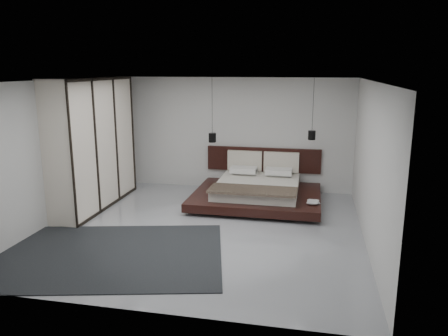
% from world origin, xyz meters
% --- Properties ---
extents(floor, '(6.00, 6.00, 0.00)m').
position_xyz_m(floor, '(0.00, 0.00, 0.00)').
color(floor, '#94979C').
rests_on(floor, ground).
extents(ceiling, '(6.00, 6.00, 0.00)m').
position_xyz_m(ceiling, '(0.00, 0.00, 2.80)').
color(ceiling, white).
rests_on(ceiling, wall_back).
extents(wall_back, '(6.00, 0.00, 6.00)m').
position_xyz_m(wall_back, '(0.00, 3.00, 1.40)').
color(wall_back, silver).
rests_on(wall_back, floor).
extents(wall_front, '(6.00, 0.00, 6.00)m').
position_xyz_m(wall_front, '(0.00, -3.00, 1.40)').
color(wall_front, silver).
rests_on(wall_front, floor).
extents(wall_left, '(0.00, 6.00, 6.00)m').
position_xyz_m(wall_left, '(-3.00, 0.00, 1.40)').
color(wall_left, silver).
rests_on(wall_left, floor).
extents(wall_right, '(0.00, 6.00, 6.00)m').
position_xyz_m(wall_right, '(3.00, 0.00, 1.40)').
color(wall_right, silver).
rests_on(wall_right, floor).
extents(lattice_screen, '(0.05, 0.90, 2.60)m').
position_xyz_m(lattice_screen, '(-2.95, 2.45, 1.30)').
color(lattice_screen, black).
rests_on(lattice_screen, floor).
extents(bed, '(2.83, 2.41, 1.09)m').
position_xyz_m(bed, '(0.81, 1.91, 0.29)').
color(bed, black).
rests_on(bed, floor).
extents(book_lower, '(0.28, 0.33, 0.03)m').
position_xyz_m(book_lower, '(1.98, 1.24, 0.28)').
color(book_lower, '#99724C').
rests_on(book_lower, bed).
extents(book_upper, '(0.26, 0.33, 0.02)m').
position_xyz_m(book_upper, '(1.96, 1.21, 0.30)').
color(book_upper, '#99724C').
rests_on(book_upper, book_lower).
extents(pendant_left, '(0.18, 0.18, 1.51)m').
position_xyz_m(pendant_left, '(-0.35, 2.36, 1.40)').
color(pendant_left, black).
rests_on(pendant_left, ceiling).
extents(pendant_right, '(0.17, 0.17, 1.38)m').
position_xyz_m(pendant_right, '(1.98, 2.36, 1.53)').
color(pendant_right, black).
rests_on(pendant_right, ceiling).
extents(wardrobe, '(0.68, 2.88, 2.83)m').
position_xyz_m(wardrobe, '(-2.70, 0.92, 1.41)').
color(wardrobe, white).
rests_on(wardrobe, floor).
extents(rug, '(4.19, 3.40, 0.02)m').
position_xyz_m(rug, '(-1.20, -1.50, 0.01)').
color(rug, black).
rests_on(rug, floor).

